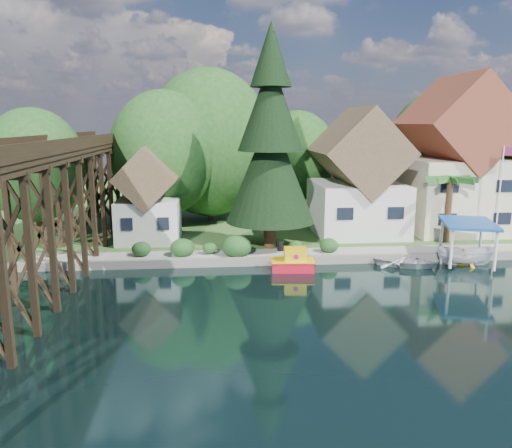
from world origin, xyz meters
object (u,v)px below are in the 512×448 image
(trestle_bridge, at_px, (48,201))
(boat_canopy, at_px, (466,247))
(shed, at_px, (148,201))
(palm_tree, at_px, (450,181))
(boat_white_a, at_px, (405,260))
(house_left, at_px, (357,181))
(tugboat, at_px, (293,262))
(house_center, at_px, (454,165))
(conifer, at_px, (270,143))
(boat_yellow, at_px, (465,256))
(flagpole, at_px, (502,184))

(trestle_bridge, xyz_separation_m, boat_canopy, (28.50, 1.58, -3.96))
(shed, distance_m, palm_tree, 24.61)
(boat_white_a, distance_m, boat_canopy, 4.50)
(house_left, xyz_separation_m, shed, (-18.00, -1.50, -1.31))
(palm_tree, xyz_separation_m, tugboat, (-13.56, -5.22, -4.91))
(house_center, bearing_deg, tugboat, -148.32)
(trestle_bridge, relative_size, boat_white_a, 10.09)
(house_left, bearing_deg, conifer, -150.58)
(house_left, xyz_separation_m, boat_white_a, (1.10, -9.04, -4.68))
(shed, xyz_separation_m, boat_yellow, (23.59, -7.55, -3.18))
(conifer, distance_m, palm_tree, 14.98)
(conifer, height_order, boat_white_a, conifer)
(shed, distance_m, boat_yellow, 24.97)
(shed, xyz_separation_m, conifer, (9.74, -3.16, 4.84))
(flagpole, xyz_separation_m, boat_yellow, (-5.02, -4.48, -4.68))
(boat_yellow, bearing_deg, house_center, -18.33)
(house_center, xyz_separation_m, boat_yellow, (-3.41, -9.55, -5.77))
(flagpole, xyz_separation_m, boat_canopy, (-5.11, -4.68, -3.94))
(trestle_bridge, distance_m, palm_tree, 30.11)
(boat_white_a, relative_size, boat_canopy, 0.76)
(conifer, relative_size, boat_yellow, 6.91)
(shed, height_order, boat_white_a, shed)
(house_left, relative_size, boat_canopy, 1.90)
(palm_tree, distance_m, boat_canopy, 6.56)
(house_left, bearing_deg, palm_tree, -33.73)
(palm_tree, bearing_deg, trestle_bridge, -167.41)
(boat_canopy, bearing_deg, conifer, 161.54)
(palm_tree, xyz_separation_m, boat_white_a, (-5.29, -4.77, -5.10))
(conifer, height_order, palm_tree, conifer)
(boat_white_a, bearing_deg, shed, 97.09)
(shed, bearing_deg, conifer, -17.95)
(trestle_bridge, xyz_separation_m, palm_tree, (29.39, 6.56, 0.21))
(trestle_bridge, height_order, boat_canopy, trestle_bridge)
(boat_yellow, bearing_deg, palm_tree, -8.18)
(house_left, bearing_deg, boat_yellow, -58.31)
(trestle_bridge, xyz_separation_m, tugboat, (15.82, 1.35, -4.70))
(shed, height_order, boat_canopy, shed)
(conifer, distance_m, boat_yellow, 16.59)
(house_left, height_order, tugboat, house_left)
(boat_yellow, bearing_deg, conifer, 73.73)
(trestle_bridge, distance_m, boat_canopy, 28.82)
(palm_tree, bearing_deg, boat_canopy, -100.10)
(boat_canopy, bearing_deg, house_left, 120.74)
(palm_tree, height_order, flagpole, flagpole)
(boat_canopy, bearing_deg, flagpole, 42.49)
(flagpole, bearing_deg, boat_white_a, -154.83)
(house_left, bearing_deg, trestle_bridge, -154.79)
(house_center, height_order, shed, house_center)
(tugboat, bearing_deg, boat_yellow, 1.93)
(trestle_bridge, xyz_separation_m, flagpole, (33.61, 6.26, -0.02))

